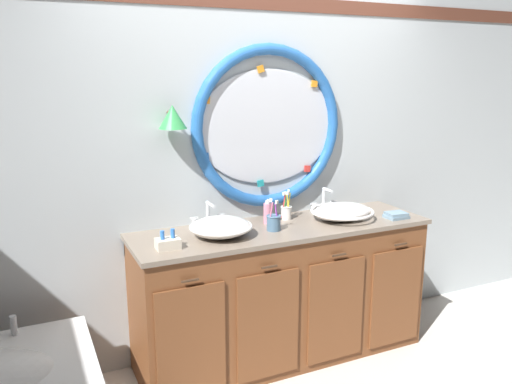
{
  "coord_description": "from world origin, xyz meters",
  "views": [
    {
      "loc": [
        -1.5,
        -2.58,
        1.89
      ],
      "look_at": [
        -0.18,
        0.25,
        1.17
      ],
      "focal_mm": 36.48,
      "sensor_mm": 36.0,
      "label": 1
    }
  ],
  "objects_px": {
    "toothbrush_holder_left": "(274,222)",
    "toothbrush_holder_right": "(286,211)",
    "soap_dispenser": "(268,213)",
    "toiletry_basket": "(168,243)",
    "sink_basin_left": "(221,227)",
    "sink_basin_right": "(342,211)",
    "folded_hand_towel": "(396,215)"
  },
  "relations": [
    {
      "from": "sink_basin_left",
      "to": "toothbrush_holder_left",
      "type": "xyz_separation_m",
      "value": [
        0.34,
        -0.03,
        -0.0
      ]
    },
    {
      "from": "soap_dispenser",
      "to": "folded_hand_towel",
      "type": "relative_size",
      "value": 1.14
    },
    {
      "from": "sink_basin_left",
      "to": "toothbrush_holder_right",
      "type": "distance_m",
      "value": 0.56
    },
    {
      "from": "folded_hand_towel",
      "to": "sink_basin_left",
      "type": "bearing_deg",
      "value": 173.82
    },
    {
      "from": "sink_basin_left",
      "to": "sink_basin_right",
      "type": "relative_size",
      "value": 0.9
    },
    {
      "from": "sink_basin_left",
      "to": "toiletry_basket",
      "type": "xyz_separation_m",
      "value": [
        -0.36,
        -0.09,
        -0.02
      ]
    },
    {
      "from": "toothbrush_holder_left",
      "to": "sink_basin_right",
      "type": "bearing_deg",
      "value": 3.17
    },
    {
      "from": "sink_basin_left",
      "to": "toiletry_basket",
      "type": "height_order",
      "value": "sink_basin_left"
    },
    {
      "from": "toothbrush_holder_left",
      "to": "toothbrush_holder_right",
      "type": "relative_size",
      "value": 1.03
    },
    {
      "from": "sink_basin_right",
      "to": "toiletry_basket",
      "type": "xyz_separation_m",
      "value": [
        -1.23,
        -0.09,
        -0.02
      ]
    },
    {
      "from": "soap_dispenser",
      "to": "toiletry_basket",
      "type": "distance_m",
      "value": 0.76
    },
    {
      "from": "toothbrush_holder_right",
      "to": "toiletry_basket",
      "type": "distance_m",
      "value": 0.93
    },
    {
      "from": "toothbrush_holder_right",
      "to": "folded_hand_towel",
      "type": "xyz_separation_m",
      "value": [
        0.69,
        -0.3,
        -0.04
      ]
    },
    {
      "from": "folded_hand_towel",
      "to": "sink_basin_right",
      "type": "bearing_deg",
      "value": 159.32
    },
    {
      "from": "sink_basin_left",
      "to": "soap_dispenser",
      "type": "relative_size",
      "value": 2.34
    },
    {
      "from": "sink_basin_left",
      "to": "toothbrush_holder_left",
      "type": "distance_m",
      "value": 0.34
    },
    {
      "from": "soap_dispenser",
      "to": "toothbrush_holder_left",
      "type": "bearing_deg",
      "value": -102.25
    },
    {
      "from": "sink_basin_left",
      "to": "toiletry_basket",
      "type": "bearing_deg",
      "value": -165.53
    },
    {
      "from": "sink_basin_left",
      "to": "sink_basin_right",
      "type": "height_order",
      "value": "sink_basin_left"
    },
    {
      "from": "sink_basin_left",
      "to": "sink_basin_right",
      "type": "xyz_separation_m",
      "value": [
        0.88,
        0.0,
        -0.0
      ]
    },
    {
      "from": "sink_basin_left",
      "to": "soap_dispenser",
      "type": "xyz_separation_m",
      "value": [
        0.38,
        0.12,
        0.01
      ]
    },
    {
      "from": "sink_basin_right",
      "to": "folded_hand_towel",
      "type": "relative_size",
      "value": 2.95
    },
    {
      "from": "soap_dispenser",
      "to": "toiletry_basket",
      "type": "bearing_deg",
      "value": -163.65
    },
    {
      "from": "sink_basin_right",
      "to": "toothbrush_holder_right",
      "type": "height_order",
      "value": "toothbrush_holder_right"
    },
    {
      "from": "soap_dispenser",
      "to": "folded_hand_towel",
      "type": "bearing_deg",
      "value": -16.72
    },
    {
      "from": "toothbrush_holder_left",
      "to": "toothbrush_holder_right",
      "type": "height_order",
      "value": "toothbrush_holder_left"
    },
    {
      "from": "sink_basin_left",
      "to": "folded_hand_towel",
      "type": "distance_m",
      "value": 1.24
    },
    {
      "from": "toothbrush_holder_right",
      "to": "soap_dispenser",
      "type": "height_order",
      "value": "toothbrush_holder_right"
    },
    {
      "from": "soap_dispenser",
      "to": "toiletry_basket",
      "type": "xyz_separation_m",
      "value": [
        -0.73,
        -0.21,
        -0.04
      ]
    },
    {
      "from": "sink_basin_left",
      "to": "toothbrush_holder_left",
      "type": "relative_size",
      "value": 1.83
    },
    {
      "from": "sink_basin_right",
      "to": "soap_dispenser",
      "type": "bearing_deg",
      "value": 166.18
    },
    {
      "from": "toothbrush_holder_right",
      "to": "soap_dispenser",
      "type": "bearing_deg",
      "value": -166.08
    }
  ]
}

